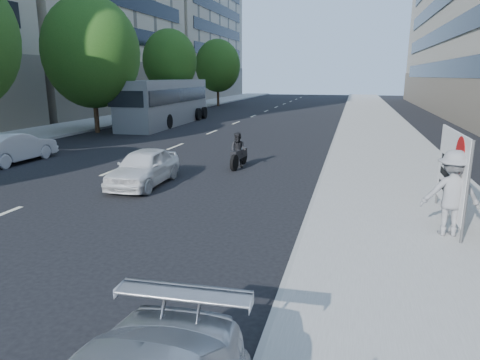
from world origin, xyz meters
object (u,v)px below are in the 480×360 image
(protest_banner, at_px, (452,171))
(bus, at_px, (166,103))
(jogger, at_px, (451,193))
(white_sedan_mid, at_px, (14,148))
(white_sedan_near, at_px, (144,167))
(motorcycle, at_px, (238,152))

(protest_banner, bearing_deg, bus, 129.85)
(jogger, distance_m, white_sedan_mid, 16.79)
(protest_banner, distance_m, white_sedan_near, 9.31)
(white_sedan_near, bearing_deg, bus, 109.68)
(jogger, distance_m, bus, 25.77)
(protest_banner, bearing_deg, white_sedan_near, 168.35)
(bus, bearing_deg, protest_banner, -52.22)
(jogger, relative_size, protest_banner, 0.62)
(jogger, height_order, white_sedan_mid, jogger)
(white_sedan_mid, bearing_deg, motorcycle, -170.64)
(bus, bearing_deg, motorcycle, -58.05)
(motorcycle, bearing_deg, protest_banner, -31.93)
(white_sedan_mid, height_order, motorcycle, motorcycle)
(motorcycle, xyz_separation_m, bus, (-9.36, 13.86, 1.00))
(motorcycle, relative_size, bus, 0.17)
(jogger, height_order, white_sedan_near, jogger)
(white_sedan_mid, bearing_deg, bus, -89.80)
(white_sedan_mid, height_order, bus, bus)
(white_sedan_near, distance_m, white_sedan_mid, 7.43)
(motorcycle, bearing_deg, white_sedan_near, -116.95)
(jogger, height_order, protest_banner, protest_banner)
(white_sedan_mid, relative_size, motorcycle, 1.91)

